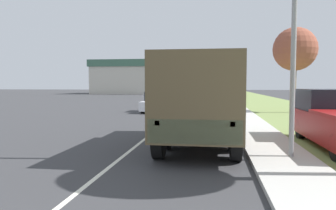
# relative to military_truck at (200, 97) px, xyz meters

# --- Properties ---
(ground_plane) EXTENTS (180.00, 180.00, 0.00)m
(ground_plane) POSITION_rel_military_truck_xyz_m (-2.16, 29.66, -1.67)
(ground_plane) COLOR #38383A
(lane_centre_stripe) EXTENTS (0.12, 120.00, 0.00)m
(lane_centre_stripe) POSITION_rel_military_truck_xyz_m (-2.16, 29.66, -1.67)
(lane_centre_stripe) COLOR silver
(lane_centre_stripe) RESTS_ON ground
(sidewalk_right) EXTENTS (1.80, 120.00, 0.12)m
(sidewalk_right) POSITION_rel_military_truck_xyz_m (2.34, 29.66, -1.61)
(sidewalk_right) COLOR beige
(sidewalk_right) RESTS_ON ground
(grass_strip_right) EXTENTS (7.00, 120.00, 0.02)m
(grass_strip_right) POSITION_rel_military_truck_xyz_m (6.74, 29.66, -1.66)
(grass_strip_right) COLOR olive
(grass_strip_right) RESTS_ON ground
(military_truck) EXTENTS (2.42, 6.70, 2.94)m
(military_truck) POSITION_rel_military_truck_xyz_m (0.00, 0.00, 0.00)
(military_truck) COLOR #606647
(military_truck) RESTS_ON ground
(car_nearest_ahead) EXTENTS (1.91, 4.71, 1.55)m
(car_nearest_ahead) POSITION_rel_military_truck_xyz_m (-3.85, 13.86, -0.97)
(car_nearest_ahead) COLOR silver
(car_nearest_ahead) RESTS_ON ground
(car_second_ahead) EXTENTS (1.91, 4.38, 1.55)m
(car_second_ahead) POSITION_rel_military_truck_xyz_m (-3.67, 22.45, -0.97)
(car_second_ahead) COLOR maroon
(car_second_ahead) RESTS_ON ground
(tree_mid_right) EXTENTS (3.19, 3.19, 6.28)m
(tree_mid_right) POSITION_rel_military_truck_xyz_m (6.36, 14.25, 3.01)
(tree_mid_right) COLOR brown
(tree_mid_right) RESTS_ON grass_strip_right
(building_distant) EXTENTS (16.83, 12.72, 7.43)m
(building_distant) POSITION_rel_military_truck_xyz_m (-18.00, 62.27, 2.09)
(building_distant) COLOR beige
(building_distant) RESTS_ON ground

